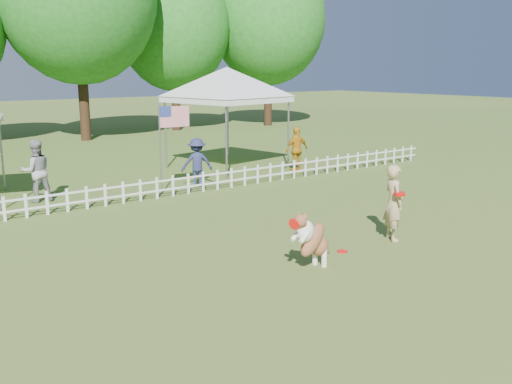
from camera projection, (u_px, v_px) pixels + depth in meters
ground at (346, 265)px, 10.51m from camera, size 120.00×120.00×0.00m
picket_fence at (165, 187)px, 15.91m from camera, size 22.00×0.08×0.60m
handler at (394, 203)px, 11.89m from camera, size 0.59×0.69×1.60m
dog at (313, 239)px, 10.17m from camera, size 1.13×0.62×1.11m
frisbee_on_turf at (342, 251)px, 11.24m from camera, size 0.24×0.24×0.02m
canopy_tent_right at (227, 119)px, 20.41m from camera, size 3.95×3.95×3.51m
flag_pole at (160, 150)px, 16.18m from camera, size 0.98×0.19×2.55m
spectator_a at (36, 171)px, 15.30m from camera, size 0.85×0.68×1.69m
spectator_b at (197, 163)px, 17.28m from camera, size 1.09×0.86×1.48m
spectator_c at (297, 149)px, 19.87m from camera, size 0.92×0.41×1.55m
tree_center_right at (78, 9)px, 27.34m from camera, size 7.60×7.60×12.60m
tree_right at (174, 38)px, 32.26m from camera, size 6.20×6.20×10.40m
tree_far_right at (268, 32)px, 34.89m from camera, size 7.00×7.00×11.40m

